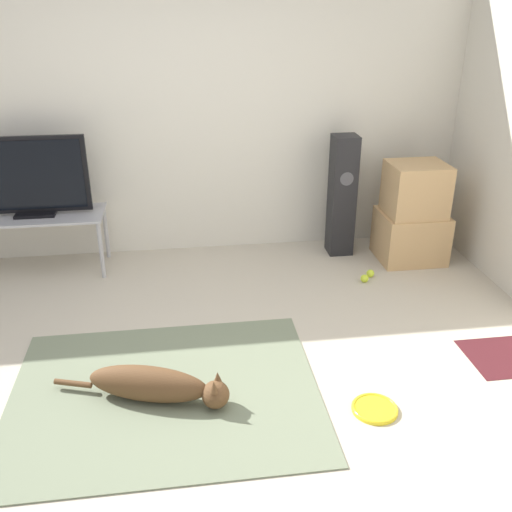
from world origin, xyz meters
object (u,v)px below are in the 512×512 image
object	(u,v)px
frisbee	(375,408)
cardboard_box_lower	(410,236)
dog	(156,385)
floor_speaker	(342,196)
tv_stand	(38,221)
cardboard_box_upper	(416,189)
tennis_ball_by_boxes	(364,278)
tv	(30,177)
tennis_ball_near_speaker	(370,273)

from	to	relation	value
frisbee	cardboard_box_lower	xyz separation A→B (m)	(0.98, 1.97, 0.20)
dog	floor_speaker	xyz separation A→B (m)	(1.63, 1.94, 0.43)
floor_speaker	dog	bearing A→B (deg)	-130.11
floor_speaker	tv_stand	bearing A→B (deg)	-179.36
frisbee	cardboard_box_upper	bearing A→B (deg)	63.54
frisbee	floor_speaker	xyz separation A→B (m)	(0.40, 2.20, 0.53)
frisbee	floor_speaker	distance (m)	2.29
dog	cardboard_box_lower	xyz separation A→B (m)	(2.22, 1.71, 0.10)
cardboard_box_lower	tennis_ball_by_boxes	world-z (taller)	cardboard_box_lower
tv_stand	tv	bearing A→B (deg)	90.00
cardboard_box_lower	floor_speaker	xyz separation A→B (m)	(-0.59, 0.23, 0.33)
frisbee	tv	size ratio (longest dim) A/B	0.29
tv_stand	tennis_ball_near_speaker	bearing A→B (deg)	-10.70
tv	floor_speaker	bearing A→B (deg)	0.58
dog	tennis_ball_by_boxes	xyz separation A→B (m)	(1.68, 1.31, -0.08)
cardboard_box_lower	cardboard_box_upper	distance (m)	0.44
tv_stand	tv	xyz separation A→B (m)	(0.00, 0.00, 0.38)
cardboard_box_lower	tv_stand	size ratio (longest dim) A/B	0.51
dog	cardboard_box_lower	world-z (taller)	cardboard_box_lower
frisbee	tennis_ball_by_boxes	distance (m)	1.63
frisbee	cardboard_box_upper	world-z (taller)	cardboard_box_upper
tv_stand	tennis_ball_by_boxes	bearing A→B (deg)	-12.71
tennis_ball_near_speaker	cardboard_box_upper	bearing A→B (deg)	33.95
cardboard_box_lower	tv_stand	bearing A→B (deg)	176.50
tv	tennis_ball_by_boxes	xyz separation A→B (m)	(2.67, -0.61, -0.80)
tv_stand	tennis_ball_near_speaker	distance (m)	2.83
tv	tv_stand	bearing A→B (deg)	-90.00
tv_stand	dog	bearing A→B (deg)	-62.60
dog	floor_speaker	bearing A→B (deg)	49.89
floor_speaker	tv	world-z (taller)	tv
tv_stand	cardboard_box_upper	bearing A→B (deg)	-3.84
tennis_ball_near_speaker	floor_speaker	bearing A→B (deg)	102.74
cardboard_box_upper	tv_stand	size ratio (longest dim) A/B	0.44
tennis_ball_by_boxes	cardboard_box_upper	bearing A→B (deg)	36.16
cardboard_box_upper	tv	size ratio (longest dim) A/B	0.52
floor_speaker	tennis_ball_by_boxes	world-z (taller)	floor_speaker
floor_speaker	tv_stand	xyz separation A→B (m)	(-2.62, -0.03, -0.09)
cardboard_box_upper	floor_speaker	world-z (taller)	floor_speaker
frisbee	tennis_ball_near_speaker	xyz separation A→B (m)	(0.52, 1.65, 0.02)
tennis_ball_by_boxes	floor_speaker	bearing A→B (deg)	94.22
tv_stand	tv	size ratio (longest dim) A/B	1.19
frisbee	cardboard_box_upper	xyz separation A→B (m)	(0.97, 1.95, 0.65)
dog	tennis_ball_by_boxes	bearing A→B (deg)	37.90
tennis_ball_near_speaker	cardboard_box_lower	bearing A→B (deg)	35.01
dog	cardboard_box_lower	distance (m)	2.81
floor_speaker	cardboard_box_lower	bearing A→B (deg)	-21.10
frisbee	tennis_ball_by_boxes	xyz separation A→B (m)	(0.44, 1.57, 0.02)
tennis_ball_near_speaker	tennis_ball_by_boxes	bearing A→B (deg)	-133.14
tennis_ball_by_boxes	tennis_ball_near_speaker	distance (m)	0.11
dog	tv	xyz separation A→B (m)	(-0.99, 1.91, 0.72)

